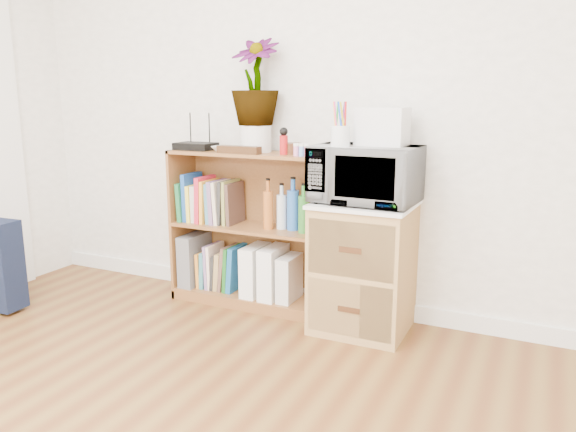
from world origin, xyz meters
The scene contains 21 objects.
skirting_board centered at (0.00, 2.24, 0.05)m, with size 4.00×0.02×0.10m, color white.
bookshelf centered at (-0.35, 2.10, 0.47)m, with size 1.00×0.30×0.95m, color brown.
wicker_unit centered at (0.40, 2.02, 0.35)m, with size 0.50×0.45×0.70m, color #9E7542.
microwave centered at (0.40, 2.02, 0.87)m, with size 0.55×0.37×0.30m, color silver.
pen_cup centered at (0.30, 1.90, 1.08)m, with size 0.10×0.10×0.11m, color silver.
small_appliance centered at (0.47, 2.06, 1.12)m, with size 0.25×0.21×0.20m, color silver.
router centered at (-0.71, 2.08, 0.97)m, with size 0.24×0.16×0.04m, color black.
white_bowl centered at (-0.51, 2.07, 0.97)m, with size 0.13×0.13×0.03m, color silver.
plant_pot centered at (-0.31, 2.12, 1.03)m, with size 0.18×0.18×0.16m, color silver.
potted_plant centered at (-0.31, 2.12, 1.36)m, with size 0.28×0.28×0.50m, color #346629.
trinket_box centered at (-0.36, 2.00, 0.97)m, with size 0.26×0.07×0.04m, color #341B0E.
kokeshi_doll centered at (-0.10, 2.06, 1.00)m, with size 0.05×0.05×0.11m, color #B21517.
wooden_bowl centered at (-0.07, 2.11, 0.98)m, with size 0.11×0.11×0.06m, color #381E0F.
paint_jars centered at (0.03, 2.01, 0.98)m, with size 0.11×0.04×0.05m, color #D37586.
file_box centered at (-0.76, 2.10, 0.24)m, with size 0.10×0.27×0.33m, color slate.
magazine_holder_left centered at (-0.31, 2.09, 0.22)m, with size 0.10×0.25×0.31m, color white.
magazine_holder_mid centered at (-0.18, 2.09, 0.23)m, with size 0.10×0.25×0.32m, color white.
magazine_holder_right centered at (-0.08, 2.09, 0.21)m, with size 0.09×0.22×0.27m, color silver.
cookbooks centered at (-0.63, 2.10, 0.63)m, with size 0.37×0.20×0.30m.
liquor_bottles centered at (-0.01, 2.10, 0.65)m, with size 0.44×0.07×0.32m.
lower_books centered at (-0.56, 2.10, 0.20)m, with size 0.28×0.19×0.29m.
Camera 1 is at (1.29, -0.81, 1.28)m, focal length 35.00 mm.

